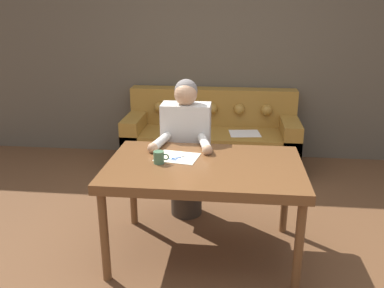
{
  "coord_description": "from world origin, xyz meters",
  "views": [
    {
      "loc": [
        0.23,
        -2.64,
        1.81
      ],
      "look_at": [
        -0.08,
        0.18,
        0.84
      ],
      "focal_mm": 38.0,
      "sensor_mm": 36.0,
      "label": 1
    }
  ],
  "objects_px": {
    "person": "(186,150)",
    "mug": "(159,157)",
    "couch": "(211,139)",
    "dining_table": "(204,173)",
    "scissors": "(178,158)"
  },
  "relations": [
    {
      "from": "couch",
      "to": "person",
      "type": "xyz_separation_m",
      "value": [
        -0.15,
        -1.26,
        0.3
      ]
    },
    {
      "from": "dining_table",
      "to": "person",
      "type": "relative_size",
      "value": 1.14
    },
    {
      "from": "couch",
      "to": "person",
      "type": "relative_size",
      "value": 1.6
    },
    {
      "from": "person",
      "to": "scissors",
      "type": "distance_m",
      "value": 0.53
    },
    {
      "from": "person",
      "to": "mug",
      "type": "xyz_separation_m",
      "value": [
        -0.12,
        -0.63,
        0.16
      ]
    },
    {
      "from": "person",
      "to": "scissors",
      "type": "xyz_separation_m",
      "value": [
        0.01,
        -0.52,
        0.12
      ]
    },
    {
      "from": "dining_table",
      "to": "scissors",
      "type": "distance_m",
      "value": 0.23
    },
    {
      "from": "couch",
      "to": "scissors",
      "type": "xyz_separation_m",
      "value": [
        -0.14,
        -1.78,
        0.42
      ]
    },
    {
      "from": "dining_table",
      "to": "mug",
      "type": "xyz_separation_m",
      "value": [
        -0.32,
        -0.02,
        0.12
      ]
    },
    {
      "from": "dining_table",
      "to": "mug",
      "type": "bearing_deg",
      "value": -175.87
    },
    {
      "from": "person",
      "to": "mug",
      "type": "bearing_deg",
      "value": -100.32
    },
    {
      "from": "dining_table",
      "to": "couch",
      "type": "bearing_deg",
      "value": 91.91
    },
    {
      "from": "person",
      "to": "mug",
      "type": "relative_size",
      "value": 10.91
    },
    {
      "from": "couch",
      "to": "mug",
      "type": "xyz_separation_m",
      "value": [
        -0.26,
        -1.89,
        0.47
      ]
    },
    {
      "from": "couch",
      "to": "person",
      "type": "distance_m",
      "value": 1.3
    }
  ]
}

